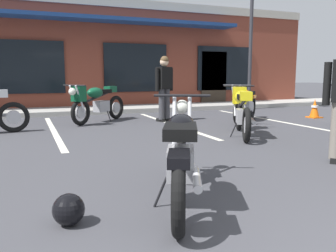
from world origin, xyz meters
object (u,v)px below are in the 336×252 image
object	(u,v)px
motorcycle_cream_vintage	(96,102)
person_in_shorts_foreground	(164,85)
motorcycle_red_sportbike	(242,109)
motorcycle_foreground_classic	(181,154)
motorcycle_orange_scrambler	(245,104)
parking_lot_lamp_post	(253,18)
helmet_on_pavement	(69,210)
traffic_cone	(315,109)

from	to	relation	value
motorcycle_cream_vintage	person_in_shorts_foreground	world-z (taller)	person_in_shorts_foreground
motorcycle_red_sportbike	motorcycle_cream_vintage	xyz separation A→B (m)	(-2.35, 2.97, 0.00)
motorcycle_foreground_classic	motorcycle_orange_scrambler	xyz separation A→B (m)	(3.94, 4.75, 0.00)
motorcycle_cream_vintage	parking_lot_lamp_post	distance (m)	6.34
motorcycle_orange_scrambler	helmet_on_pavement	world-z (taller)	motorcycle_orange_scrambler
motorcycle_cream_vintage	helmet_on_pavement	bearing A→B (deg)	-102.73
motorcycle_orange_scrambler	person_in_shorts_foreground	distance (m)	2.15
person_in_shorts_foreground	motorcycle_orange_scrambler	bearing A→B (deg)	-21.45
motorcycle_cream_vintage	traffic_cone	bearing A→B (deg)	-12.27
person_in_shorts_foreground	helmet_on_pavement	xyz separation A→B (m)	(-3.05, -5.68, -0.82)
motorcycle_orange_scrambler	traffic_cone	distance (m)	2.28
traffic_cone	person_in_shorts_foreground	bearing A→B (deg)	168.74
motorcycle_orange_scrambler	parking_lot_lamp_post	world-z (taller)	parking_lot_lamp_post
motorcycle_cream_vintage	traffic_cone	size ratio (longest dim) A/B	3.26
motorcycle_foreground_classic	motorcycle_cream_vintage	size ratio (longest dim) A/B	1.14
parking_lot_lamp_post	motorcycle_foreground_classic	bearing A→B (deg)	-128.94
motorcycle_cream_vintage	helmet_on_pavement	distance (m)	6.29
motorcycle_red_sportbike	motorcycle_orange_scrambler	bearing A→B (deg)	54.21
motorcycle_orange_scrambler	person_in_shorts_foreground	size ratio (longest dim) A/B	1.02
traffic_cone	motorcycle_red_sportbike	bearing A→B (deg)	-154.50
motorcycle_red_sportbike	traffic_cone	world-z (taller)	motorcycle_red_sportbike
motorcycle_foreground_classic	motorcycle_orange_scrambler	bearing A→B (deg)	50.30
person_in_shorts_foreground	parking_lot_lamp_post	bearing A→B (deg)	25.00
motorcycle_red_sportbike	motorcycle_cream_vintage	world-z (taller)	same
person_in_shorts_foreground	traffic_cone	size ratio (longest dim) A/B	3.16
person_in_shorts_foreground	motorcycle_cream_vintage	bearing A→B (deg)	165.22
motorcycle_orange_scrambler	person_in_shorts_foreground	xyz separation A→B (m)	(-1.95, 0.77, 0.49)
person_in_shorts_foreground	parking_lot_lamp_post	distance (m)	4.86
motorcycle_foreground_classic	motorcycle_red_sportbike	distance (m)	4.00
person_in_shorts_foreground	helmet_on_pavement	bearing A→B (deg)	-118.22
traffic_cone	motorcycle_cream_vintage	bearing A→B (deg)	167.73
motorcycle_foreground_classic	parking_lot_lamp_post	size ratio (longest dim) A/B	0.41
motorcycle_cream_vintage	motorcycle_red_sportbike	bearing A→B (deg)	-51.70
motorcycle_orange_scrambler	motorcycle_cream_vintage	distance (m)	3.81
motorcycle_orange_scrambler	motorcycle_cream_vintage	xyz separation A→B (m)	(-3.62, 1.21, 0.07)
helmet_on_pavement	motorcycle_red_sportbike	bearing A→B (deg)	40.20
motorcycle_foreground_classic	traffic_cone	distance (m)	7.78
motorcycle_foreground_classic	person_in_shorts_foreground	world-z (taller)	person_in_shorts_foreground
motorcycle_orange_scrambler	helmet_on_pavement	distance (m)	7.02
motorcycle_cream_vintage	helmet_on_pavement	xyz separation A→B (m)	(-1.38, -6.12, -0.40)
motorcycle_orange_scrambler	motorcycle_cream_vintage	bearing A→B (deg)	161.56
motorcycle_red_sportbike	helmet_on_pavement	xyz separation A→B (m)	(-3.73, -3.15, -0.40)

